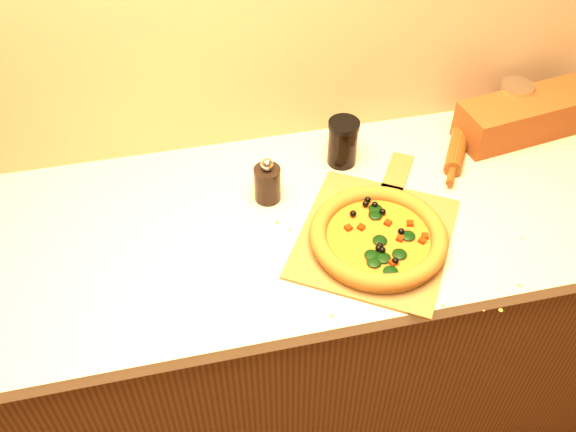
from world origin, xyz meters
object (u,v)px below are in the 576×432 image
(pizza_peel, at_px, (376,233))
(pizza, at_px, (378,237))
(dark_jar, at_px, (343,142))
(coffee_canister, at_px, (513,103))
(pepper_grinder, at_px, (267,183))
(rolling_pin, at_px, (458,143))

(pizza_peel, distance_m, pizza, 0.04)
(pizza, relative_size, dark_jar, 2.46)
(pizza, bearing_deg, coffee_canister, 35.95)
(pepper_grinder, bearing_deg, dark_jar, 23.20)
(pizza, distance_m, dark_jar, 0.31)
(pizza_peel, bearing_deg, dark_jar, 123.63)
(pepper_grinder, height_order, coffee_canister, pepper_grinder)
(pizza_peel, xyz_separation_m, coffee_canister, (0.51, 0.34, 0.06))
(rolling_pin, distance_m, coffee_canister, 0.22)
(pepper_grinder, distance_m, rolling_pin, 0.55)
(rolling_pin, bearing_deg, pizza, -138.33)
(pizza, bearing_deg, dark_jar, 89.80)
(pizza_peel, relative_size, pepper_grinder, 4.28)
(pizza_peel, height_order, pizza, pizza)
(rolling_pin, bearing_deg, dark_jar, 176.47)
(pizza, distance_m, rolling_pin, 0.44)
(dark_jar, bearing_deg, coffee_canister, 7.33)
(pizza, bearing_deg, rolling_pin, 41.67)
(pepper_grinder, relative_size, coffee_canister, 1.02)
(pizza, height_order, coffee_canister, coffee_canister)
(coffee_canister, bearing_deg, rolling_pin, -155.87)
(pizza, height_order, dark_jar, dark_jar)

